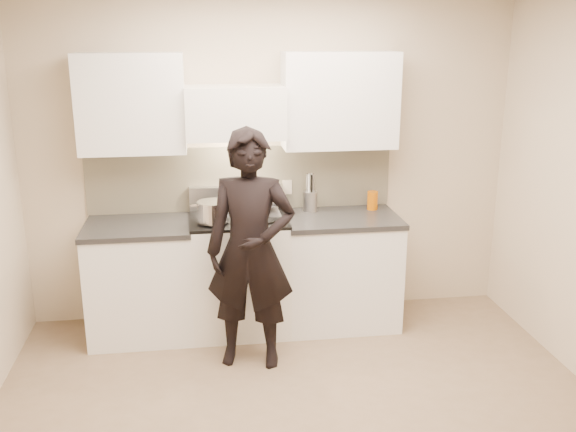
{
  "coord_description": "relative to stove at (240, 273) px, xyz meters",
  "views": [
    {
      "loc": [
        -0.6,
        -3.42,
        2.36
      ],
      "look_at": [
        0.04,
        1.05,
        1.05
      ],
      "focal_mm": 40.0,
      "sensor_mm": 36.0,
      "label": 1
    }
  ],
  "objects": [
    {
      "name": "ground_plane",
      "position": [
        0.3,
        -1.42,
        -0.47
      ],
      "size": [
        4.0,
        4.0,
        0.0
      ],
      "primitive_type": "plane",
      "color": "#816B53"
    },
    {
      "name": "room_shell",
      "position": [
        0.24,
        -1.05,
        1.12
      ],
      "size": [
        4.04,
        3.54,
        2.7
      ],
      "color": "#C6B296",
      "rests_on": "ground"
    },
    {
      "name": "stove",
      "position": [
        0.0,
        0.0,
        0.0
      ],
      "size": [
        0.76,
        0.65,
        0.96
      ],
      "color": "white",
      "rests_on": "ground"
    },
    {
      "name": "counter_right",
      "position": [
        0.83,
        0.0,
        -0.01
      ],
      "size": [
        0.92,
        0.67,
        0.92
      ],
      "color": "white",
      "rests_on": "ground"
    },
    {
      "name": "counter_left",
      "position": [
        -0.78,
        0.0,
        -0.01
      ],
      "size": [
        0.82,
        0.67,
        0.92
      ],
      "color": "white",
      "rests_on": "ground"
    },
    {
      "name": "wok",
      "position": [
        0.2,
        0.14,
        0.57
      ],
      "size": [
        0.33,
        0.41,
        0.27
      ],
      "color": "silver",
      "rests_on": "stove"
    },
    {
      "name": "stock_pot",
      "position": [
        -0.2,
        -0.14,
        0.56
      ],
      "size": [
        0.34,
        0.26,
        0.16
      ],
      "color": "silver",
      "rests_on": "stove"
    },
    {
      "name": "utensil_crock",
      "position": [
        0.61,
        0.18,
        0.54
      ],
      "size": [
        0.12,
        0.12,
        0.31
      ],
      "color": "#B6B7BB",
      "rests_on": "counter_right"
    },
    {
      "name": "spice_jar",
      "position": [
        0.63,
        0.2,
        0.49
      ],
      "size": [
        0.04,
        0.04,
        0.08
      ],
      "color": "orange",
      "rests_on": "counter_right"
    },
    {
      "name": "oil_glass",
      "position": [
        1.13,
        0.16,
        0.52
      ],
      "size": [
        0.09,
        0.09,
        0.15
      ],
      "color": "#B55603",
      "rests_on": "counter_right"
    },
    {
      "name": "person",
      "position": [
        0.05,
        -0.58,
        0.39
      ],
      "size": [
        0.71,
        0.54,
        1.73
      ],
      "primitive_type": "imported",
      "rotation": [
        0.0,
        0.0,
        -0.22
      ],
      "color": "black",
      "rests_on": "ground"
    }
  ]
}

